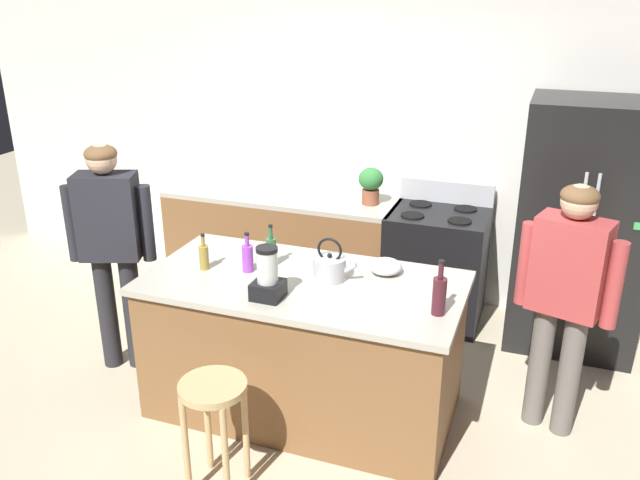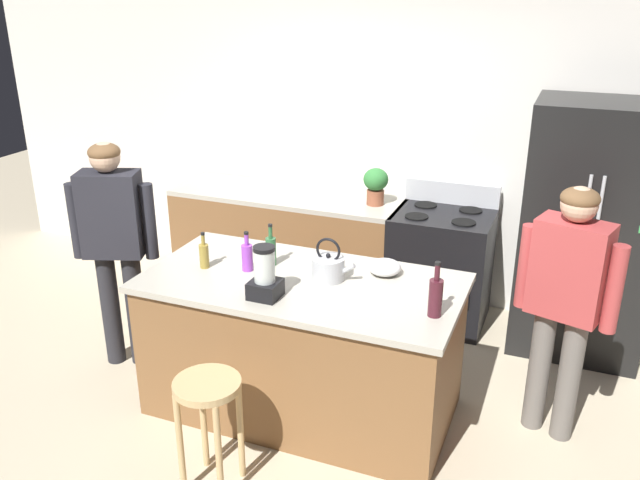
{
  "view_description": "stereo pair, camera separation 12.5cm",
  "coord_description": "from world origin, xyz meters",
  "px_view_note": "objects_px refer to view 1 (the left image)",
  "views": [
    {
      "loc": [
        1.34,
        -3.37,
        2.6
      ],
      "look_at": [
        0.0,
        0.3,
        1.06
      ],
      "focal_mm": 37.03,
      "sensor_mm": 36.0,
      "label": 1
    },
    {
      "loc": [
        1.45,
        -3.32,
        2.6
      ],
      "look_at": [
        0.0,
        0.3,
        1.06
      ],
      "focal_mm": 37.03,
      "sensor_mm": 36.0,
      "label": 2
    }
  ],
  "objects_px": {
    "kitchen_island": "(304,345)",
    "bottle_vinegar": "(204,256)",
    "refrigerator": "(582,228)",
    "bottle_olive_oil": "(271,251)",
    "mixing_bowl": "(385,266)",
    "potted_plant": "(371,183)",
    "blender_appliance": "(268,277)",
    "bottle_soda": "(248,257)",
    "stove_range": "(436,265)",
    "person_by_sink_right": "(566,288)",
    "tea_kettle": "(330,267)",
    "person_by_island_left": "(111,238)",
    "bottle_wine": "(439,295)",
    "bar_stool": "(214,407)"
  },
  "relations": [
    {
      "from": "potted_plant",
      "to": "person_by_sink_right",
      "type": "bearing_deg",
      "value": -38.58
    },
    {
      "from": "potted_plant",
      "to": "mixing_bowl",
      "type": "distance_m",
      "value": 1.37
    },
    {
      "from": "kitchen_island",
      "to": "stove_range",
      "type": "relative_size",
      "value": 1.77
    },
    {
      "from": "stove_range",
      "to": "bottle_soda",
      "type": "relative_size",
      "value": 4.26
    },
    {
      "from": "stove_range",
      "to": "bottle_vinegar",
      "type": "distance_m",
      "value": 2.05
    },
    {
      "from": "person_by_sink_right",
      "to": "blender_appliance",
      "type": "bearing_deg",
      "value": -158.49
    },
    {
      "from": "kitchen_island",
      "to": "bar_stool",
      "type": "bearing_deg",
      "value": -101.89
    },
    {
      "from": "stove_range",
      "to": "bottle_wine",
      "type": "relative_size",
      "value": 3.46
    },
    {
      "from": "bottle_wine",
      "to": "bottle_olive_oil",
      "type": "xyz_separation_m",
      "value": [
        -1.12,
        0.29,
        -0.02
      ]
    },
    {
      "from": "blender_appliance",
      "to": "potted_plant",
      "type": "bearing_deg",
      "value": 87.52
    },
    {
      "from": "refrigerator",
      "to": "tea_kettle",
      "type": "xyz_separation_m",
      "value": [
        -1.45,
        -1.43,
        0.06
      ]
    },
    {
      "from": "refrigerator",
      "to": "potted_plant",
      "type": "xyz_separation_m",
      "value": [
        -1.61,
        0.05,
        0.16
      ]
    },
    {
      "from": "potted_plant",
      "to": "stove_range",
      "type": "bearing_deg",
      "value": -2.57
    },
    {
      "from": "potted_plant",
      "to": "bar_stool",
      "type": "bearing_deg",
      "value": -93.74
    },
    {
      "from": "blender_appliance",
      "to": "mixing_bowl",
      "type": "distance_m",
      "value": 0.78
    },
    {
      "from": "kitchen_island",
      "to": "bottle_vinegar",
      "type": "height_order",
      "value": "bottle_vinegar"
    },
    {
      "from": "bar_stool",
      "to": "person_by_sink_right",
      "type": "bearing_deg",
      "value": 35.19
    },
    {
      "from": "kitchen_island",
      "to": "refrigerator",
      "type": "xyz_separation_m",
      "value": [
        1.59,
        1.5,
        0.47
      ]
    },
    {
      "from": "bottle_vinegar",
      "to": "tea_kettle",
      "type": "relative_size",
      "value": 0.86
    },
    {
      "from": "blender_appliance",
      "to": "stove_range",
      "type": "bearing_deg",
      "value": 70.33
    },
    {
      "from": "bottle_olive_oil",
      "to": "bottle_soda",
      "type": "bearing_deg",
      "value": -128.04
    },
    {
      "from": "kitchen_island",
      "to": "blender_appliance",
      "type": "height_order",
      "value": "blender_appliance"
    },
    {
      "from": "blender_appliance",
      "to": "bottle_vinegar",
      "type": "distance_m",
      "value": 0.59
    },
    {
      "from": "bottle_olive_oil",
      "to": "mixing_bowl",
      "type": "bearing_deg",
      "value": 10.43
    },
    {
      "from": "bottle_soda",
      "to": "potted_plant",
      "type": "bearing_deg",
      "value": 77.2
    },
    {
      "from": "person_by_island_left",
      "to": "mixing_bowl",
      "type": "height_order",
      "value": "person_by_island_left"
    },
    {
      "from": "stove_range",
      "to": "mixing_bowl",
      "type": "distance_m",
      "value": 1.35
    },
    {
      "from": "bottle_vinegar",
      "to": "bottle_olive_oil",
      "type": "bearing_deg",
      "value": 27.44
    },
    {
      "from": "bottle_olive_oil",
      "to": "mixing_bowl",
      "type": "height_order",
      "value": "bottle_olive_oil"
    },
    {
      "from": "stove_range",
      "to": "bottle_vinegar",
      "type": "relative_size",
      "value": 4.63
    },
    {
      "from": "bar_stool",
      "to": "tea_kettle",
      "type": "relative_size",
      "value": 2.4
    },
    {
      "from": "person_by_sink_right",
      "to": "blender_appliance",
      "type": "xyz_separation_m",
      "value": [
        -1.6,
        -0.63,
        0.09
      ]
    },
    {
      "from": "blender_appliance",
      "to": "bottle_vinegar",
      "type": "height_order",
      "value": "blender_appliance"
    },
    {
      "from": "person_by_sink_right",
      "to": "tea_kettle",
      "type": "height_order",
      "value": "person_by_sink_right"
    },
    {
      "from": "bar_stool",
      "to": "mixing_bowl",
      "type": "distance_m",
      "value": 1.34
    },
    {
      "from": "bottle_wine",
      "to": "bottle_soda",
      "type": "distance_m",
      "value": 1.23
    },
    {
      "from": "refrigerator",
      "to": "stove_range",
      "type": "height_order",
      "value": "refrigerator"
    },
    {
      "from": "refrigerator",
      "to": "person_by_sink_right",
      "type": "bearing_deg",
      "value": -94.7
    },
    {
      "from": "stove_range",
      "to": "blender_appliance",
      "type": "distance_m",
      "value": 2.01
    },
    {
      "from": "potted_plant",
      "to": "mixing_bowl",
      "type": "height_order",
      "value": "potted_plant"
    },
    {
      "from": "refrigerator",
      "to": "bottle_olive_oil",
      "type": "distance_m",
      "value": 2.31
    },
    {
      "from": "person_by_sink_right",
      "to": "bar_stool",
      "type": "height_order",
      "value": "person_by_sink_right"
    },
    {
      "from": "refrigerator",
      "to": "person_by_island_left",
      "type": "relative_size",
      "value": 1.14
    },
    {
      "from": "refrigerator",
      "to": "person_by_sink_right",
      "type": "relative_size",
      "value": 1.18
    },
    {
      "from": "stove_range",
      "to": "person_by_island_left",
      "type": "bearing_deg",
      "value": -142.89
    },
    {
      "from": "bottle_olive_oil",
      "to": "bottle_soda",
      "type": "height_order",
      "value": "bottle_olive_oil"
    },
    {
      "from": "kitchen_island",
      "to": "stove_range",
      "type": "distance_m",
      "value": 1.62
    },
    {
      "from": "kitchen_island",
      "to": "bottle_vinegar",
      "type": "distance_m",
      "value": 0.84
    },
    {
      "from": "person_by_island_left",
      "to": "bar_stool",
      "type": "relative_size",
      "value": 2.46
    },
    {
      "from": "kitchen_island",
      "to": "bottle_olive_oil",
      "type": "bearing_deg",
      "value": 152.98
    }
  ]
}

